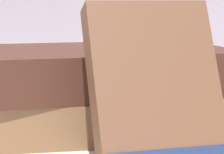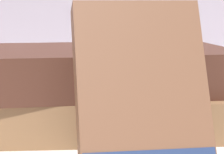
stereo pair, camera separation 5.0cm
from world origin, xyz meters
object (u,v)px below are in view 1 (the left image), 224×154
book_flat_top (99,69)px  book_leaning_front (155,90)px  pocket_watch (136,46)px  reading_glasses (29,98)px  book_flat_bottom (86,108)px

book_flat_top → book_leaning_front: 0.13m
book_flat_top → pocket_watch: 0.04m
book_flat_top → book_leaning_front: book_leaning_front is taller
book_flat_top → pocket_watch: (0.03, -0.01, 0.02)m
book_leaning_front → pocket_watch: size_ratio=2.20×
pocket_watch → reading_glasses: bearing=115.8°
reading_glasses → pocket_watch: bearing=-58.7°
book_flat_top → pocket_watch: bearing=-24.8°
book_leaning_front → pocket_watch: (0.02, 0.11, 0.02)m
reading_glasses → book_leaning_front: bearing=-72.7°
book_flat_bottom → book_leaning_front: bearing=-74.8°
reading_glasses → book_flat_top: bearing=-67.0°
book_leaning_front → reading_glasses: bearing=101.8°
book_flat_top → pocket_watch: size_ratio=4.24×
book_leaning_front → book_flat_top: bearing=94.6°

